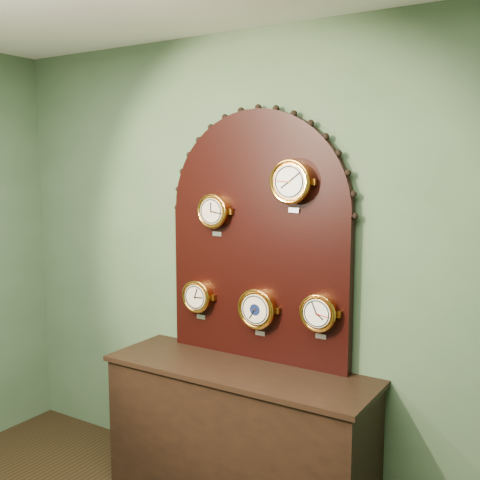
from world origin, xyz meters
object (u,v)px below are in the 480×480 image
Objects in this scene: arabic_clock at (291,182)px; barometer at (258,309)px; shop_counter at (238,437)px; tide_clock at (319,312)px; roman_clock at (214,211)px; hygrometer at (198,296)px; display_board at (258,229)px.

arabic_clock is 1.02× the size of barometer.
shop_counter is 0.91m from tide_clock.
roman_clock is at bearing 179.89° from arabic_clock.
shop_counter is 0.89m from hygrometer.
shop_counter is 5.39× the size of barometer.
tide_clock is (0.44, 0.15, 0.79)m from shop_counter.
roman_clock is at bearing 150.45° from shop_counter.
roman_clock is 0.56m from arabic_clock.
hygrometer is at bearing 179.91° from arabic_clock.
hygrometer reaches higher than barometer.
hygrometer is 0.84m from tide_clock.
shop_counter is 1.05× the size of display_board.
hygrometer is (-0.40, -0.07, -0.45)m from display_board.
hygrometer reaches higher than shop_counter.
hygrometer is 0.88× the size of barometer.
arabic_clock reaches higher than shop_counter.
roman_clock reaches higher than barometer.
tide_clock reaches higher than hygrometer.
barometer is at bearing -59.05° from display_board.
display_board is 5.86× the size of hygrometer.
shop_counter is at bearing -160.64° from tide_clock.
barometer is at bearing -179.88° from tide_clock.
tide_clock is at bearing -0.02° from hygrometer.
tide_clock is (0.40, 0.00, 0.03)m from barometer.
tide_clock is at bearing 19.36° from shop_counter.
display_board is at bearing 9.41° from hygrometer.
barometer is (-0.22, 0.00, -0.76)m from arabic_clock.
barometer is (0.04, 0.15, 0.76)m from shop_counter.
arabic_clock reaches higher than tide_clock.
shop_counter is at bearing -21.07° from hygrometer.
roman_clock is 0.89m from tide_clock.
display_board is 5.77× the size of roman_clock.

